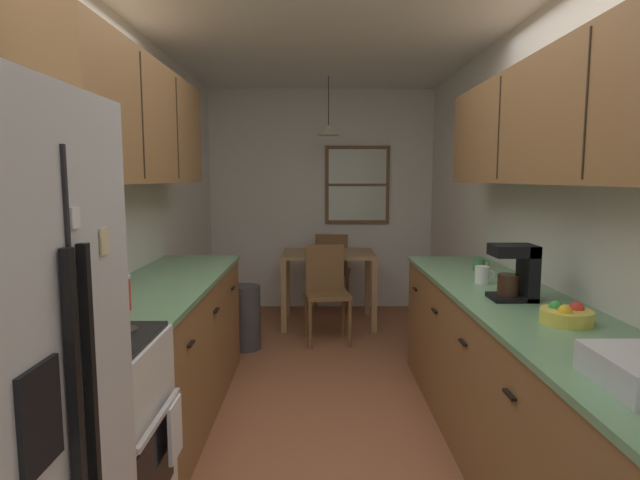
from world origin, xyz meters
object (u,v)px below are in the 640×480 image
dining_chair_near (326,288)px  storage_canister (119,293)px  microwave_over_range (20,143)px  trash_bin (245,317)px  stove_range (71,457)px  dining_chair_far (332,268)px  mug_spare (479,264)px  fruit_bowl (566,315)px  table_serving_bowl (333,249)px  dining_table (328,264)px  mug_by_coffeemaker (482,275)px  coffee_maker (518,271)px

dining_chair_near → storage_canister: bearing=-113.6°
microwave_over_range → trash_bin: bearing=81.3°
stove_range → dining_chair_far: (1.12, 4.05, 0.03)m
trash_bin → microwave_over_range: bearing=-98.7°
dining_chair_far → mug_spare: (0.93, -2.43, 0.44)m
stove_range → fruit_bowl: size_ratio=4.97×
stove_range → table_serving_bowl: 3.74m
dining_chair_near → trash_bin: size_ratio=1.57×
mug_spare → fruit_bowl: size_ratio=0.53×
microwave_over_range → fruit_bowl: 2.28m
stove_range → storage_canister: (-0.01, 0.56, 0.51)m
stove_range → dining_chair_far: size_ratio=1.22×
stove_range → dining_table: size_ratio=1.15×
trash_bin → stove_range: bearing=-96.3°
dining_table → dining_chair_near: size_ratio=1.06×
dining_table → fruit_bowl: (0.97, -3.17, 0.31)m
stove_range → mug_by_coffeemaker: stove_range is taller
microwave_over_range → mug_spare: microwave_over_range is taller
microwave_over_range → fruit_bowl: (2.14, 0.32, -0.72)m
dining_table → coffee_maker: coffee_maker is taller
microwave_over_range → stove_range: bearing=-0.0°
dining_chair_far → coffee_maker: (0.86, -3.29, 0.55)m
microwave_over_range → trash_bin: 3.03m
dining_chair_far → microwave_over_range: bearing=-107.0°
microwave_over_range → dining_table: microwave_over_range is taller
mug_by_coffeemaker → dining_chair_near: bearing=117.5°
trash_bin → mug_spare: bearing=-30.7°
microwave_over_range → mug_spare: size_ratio=5.01×
storage_canister → mug_spare: 2.32m
dining_table → mug_by_coffeemaker: (0.87, -2.30, 0.32)m
mug_by_coffeemaker → mug_spare: (0.12, 0.44, -0.01)m
storage_canister → fruit_bowl: bearing=-6.7°
trash_bin → storage_canister: storage_canister is taller
dining_table → table_serving_bowl: bearing=53.6°
trash_bin → table_serving_bowl: (0.82, 0.88, 0.50)m
dining_chair_near → table_serving_bowl: size_ratio=4.70×
table_serving_bowl → fruit_bowl: bearing=-74.1°
stove_range → dining_chair_near: size_ratio=1.22×
dining_table → mug_spare: mug_spare is taller
coffee_maker → fruit_bowl: 0.46m
dining_table → dining_chair_near: (-0.03, -0.56, -0.13)m
dining_table → coffee_maker: size_ratio=3.30×
dining_table → fruit_bowl: 3.33m
microwave_over_range → table_serving_bowl: size_ratio=3.08×
dining_chair_near → microwave_over_range: bearing=-111.3°
microwave_over_range → fruit_bowl: size_ratio=2.66×
coffee_maker → mug_by_coffeemaker: coffee_maker is taller
dining_chair_far → mug_spare: 2.64m
dining_chair_far → fruit_bowl: 3.87m
storage_canister → trash_bin: bearing=81.9°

